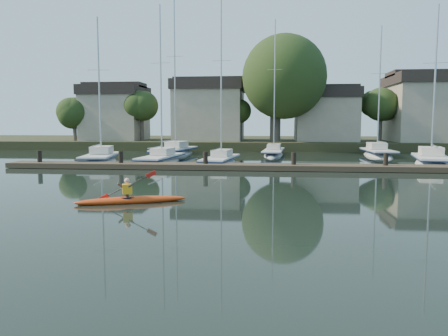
# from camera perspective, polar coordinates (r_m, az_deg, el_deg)

# --- Properties ---
(ground) EXTENTS (160.00, 160.00, 0.00)m
(ground) POSITION_cam_1_polar(r_m,az_deg,el_deg) (15.95, 0.92, -5.60)
(ground) COLOR black
(ground) RESTS_ON ground
(kayak) EXTENTS (4.31, 2.17, 1.41)m
(kayak) POSITION_cam_1_polar(r_m,az_deg,el_deg) (17.83, -12.11, -3.94)
(kayak) COLOR red
(kayak) RESTS_ON ground
(dock) EXTENTS (34.00, 2.00, 1.80)m
(dock) POSITION_cam_1_polar(r_m,az_deg,el_deg) (29.75, 3.29, 0.19)
(dock) COLOR #403624
(dock) RESTS_ON ground
(sailboat_0) EXTENTS (3.65, 8.34, 12.79)m
(sailboat_0) POSITION_cam_1_polar(r_m,az_deg,el_deg) (36.33, -15.78, 0.37)
(sailboat_0) COLOR silver
(sailboat_0) RESTS_ON ground
(sailboat_1) EXTENTS (2.78, 8.41, 13.51)m
(sailboat_1) POSITION_cam_1_polar(r_m,az_deg,el_deg) (34.97, -8.21, 0.37)
(sailboat_1) COLOR silver
(sailboat_1) RESTS_ON ground
(sailboat_2) EXTENTS (2.82, 8.35, 13.55)m
(sailboat_2) POSITION_cam_1_polar(r_m,az_deg,el_deg) (33.77, -0.45, 0.26)
(sailboat_2) COLOR silver
(sailboat_2) RESTS_ON ground
(sailboat_4) EXTENTS (3.89, 8.14, 13.31)m
(sailboat_4) POSITION_cam_1_polar(r_m,az_deg,el_deg) (36.55, 25.42, 0.04)
(sailboat_4) COLOR silver
(sailboat_4) RESTS_ON ground
(sailboat_5) EXTENTS (3.69, 10.15, 16.43)m
(sailboat_5) POSITION_cam_1_polar(r_m,az_deg,el_deg) (43.29, -6.44, 1.43)
(sailboat_5) COLOR silver
(sailboat_5) RESTS_ON ground
(sailboat_6) EXTENTS (2.56, 9.06, 14.22)m
(sailboat_6) POSITION_cam_1_polar(r_m,az_deg,el_deg) (43.23, 6.49, 1.48)
(sailboat_6) COLOR silver
(sailboat_6) RESTS_ON ground
(sailboat_7) EXTENTS (2.21, 8.40, 13.54)m
(sailboat_7) POSITION_cam_1_polar(r_m,az_deg,el_deg) (44.19, 19.41, 1.23)
(sailboat_7) COLOR silver
(sailboat_7) RESTS_ON ground
(shore) EXTENTS (90.00, 25.25, 12.75)m
(shore) POSITION_cam_1_polar(r_m,az_deg,el_deg) (55.85, 6.24, 5.98)
(shore) COLOR #252E17
(shore) RESTS_ON ground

